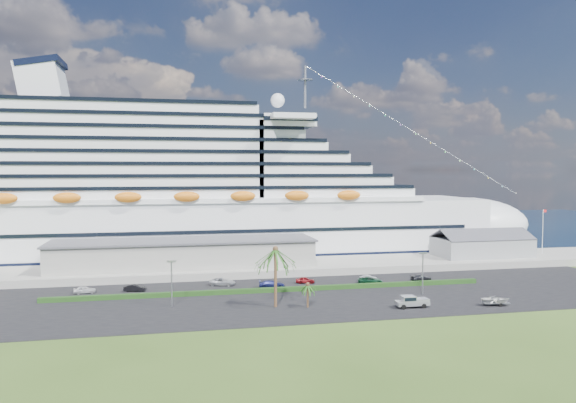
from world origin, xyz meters
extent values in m
plane|color=#324C19|center=(0.00, 0.00, 0.00)|extent=(420.00, 420.00, 0.00)
cube|color=black|center=(0.00, 11.00, 0.06)|extent=(140.00, 38.00, 0.12)
cube|color=gray|center=(0.00, 40.00, 0.90)|extent=(240.00, 20.00, 1.80)
cube|color=black|center=(0.00, 130.00, 0.01)|extent=(420.00, 160.00, 0.02)
cube|color=silver|center=(-20.00, 64.00, 8.00)|extent=(160.00, 30.00, 16.00)
ellipsoid|color=silver|center=(60.00, 64.00, 8.00)|extent=(40.00, 30.00, 16.00)
cube|color=black|center=(-20.00, 64.00, 1.20)|extent=(164.00, 30.60, 2.40)
cube|color=silver|center=(-32.00, 64.00, 29.60)|extent=(128.00, 26.00, 24.80)
cube|color=silver|center=(2.80, 64.00, 37.40)|extent=(14.00, 38.00, 3.20)
cube|color=silver|center=(-60.00, 64.00, 47.00)|extent=(11.58, 14.00, 11.58)
cylinder|color=gray|center=(10.00, 64.00, 48.00)|extent=(0.70, 0.70, 12.00)
ellipsoid|color=orange|center=(-24.00, 48.20, 17.80)|extent=(90.00, 2.40, 2.60)
ellipsoid|color=orange|center=(-24.00, 79.80, 17.80)|extent=(90.00, 2.40, 2.60)
cube|color=black|center=(-20.00, 64.00, 8.80)|extent=(144.00, 30.40, 0.90)
cube|color=gray|center=(-25.00, 40.00, 4.80)|extent=(60.00, 14.00, 6.00)
cube|color=#4C4C54|center=(-25.00, 40.00, 7.90)|extent=(61.00, 15.00, 0.40)
cube|color=gray|center=(52.00, 40.00, 4.20)|extent=(24.00, 12.00, 4.80)
cube|color=#4C4C54|center=(52.00, 37.00, 7.80)|extent=(24.00, 6.31, 2.74)
cube|color=#4C4C54|center=(52.00, 43.00, 7.80)|extent=(24.00, 6.31, 2.74)
cylinder|color=silver|center=(70.00, 40.00, 7.80)|extent=(0.16, 0.16, 12.00)
cube|color=red|center=(70.50, 40.00, 13.40)|extent=(1.00, 0.04, 0.70)
cube|color=black|center=(-8.00, 16.00, 0.57)|extent=(88.00, 1.10, 0.90)
cylinder|color=gray|center=(-28.00, 8.00, 4.12)|extent=(0.24, 0.24, 8.00)
cube|color=gray|center=(-28.00, 8.00, 8.22)|extent=(1.60, 0.35, 0.35)
cylinder|color=gray|center=(20.00, 8.00, 4.12)|extent=(0.24, 0.24, 8.00)
cube|color=gray|center=(20.00, 8.00, 8.22)|extent=(1.60, 0.35, 0.35)
cylinder|color=#47301E|center=(-10.00, 4.00, 5.25)|extent=(0.54, 0.54, 10.50)
sphere|color=#47301E|center=(-10.00, 4.00, 10.50)|extent=(0.98, 0.98, 0.98)
cylinder|color=#47301E|center=(-4.50, 2.50, 2.10)|extent=(0.35, 0.35, 4.20)
sphere|color=#47301E|center=(-4.50, 2.50, 4.20)|extent=(0.73, 0.73, 0.73)
imported|color=silver|center=(-44.76, 22.57, 0.83)|extent=(4.34, 2.12, 1.43)
imported|color=black|center=(-35.18, 22.30, 0.82)|extent=(4.48, 2.50, 1.40)
imported|color=#A1A4AA|center=(-17.49, 24.64, 0.87)|extent=(5.87, 3.87, 1.50)
imported|color=#171C50|center=(-7.74, 20.12, 0.89)|extent=(5.61, 2.96, 1.55)
imported|color=maroon|center=(0.09, 23.13, 0.82)|extent=(4.35, 2.56, 1.39)
imported|color=#A3A6AA|center=(14.24, 22.60, 0.75)|extent=(4.01, 2.07, 1.26)
imported|color=#0C331D|center=(13.53, 19.67, 0.86)|extent=(5.72, 3.51, 1.48)
imported|color=black|center=(25.47, 20.14, 0.81)|extent=(4.84, 2.17, 1.38)
cylinder|color=black|center=(11.49, -2.45, 0.55)|extent=(0.88, 0.33, 0.87)
cylinder|color=black|center=(11.49, -0.38, 0.55)|extent=(0.88, 0.33, 0.87)
cylinder|color=black|center=(15.29, -2.45, 0.55)|extent=(0.88, 0.33, 0.87)
cylinder|color=black|center=(15.29, -0.38, 0.55)|extent=(0.88, 0.33, 0.87)
cube|color=#ACADB3|center=(13.55, -1.42, 0.94)|extent=(5.92, 2.33, 0.76)
cube|color=#ACADB3|center=(15.13, -1.42, 1.37)|extent=(2.66, 2.19, 0.60)
cube|color=#ACADB3|center=(12.79, -1.42, 1.70)|extent=(2.44, 2.13, 1.03)
cube|color=black|center=(12.79, -1.42, 1.80)|extent=(2.23, 2.18, 0.60)
cube|color=#ACADB3|center=(11.05, -1.42, 1.15)|extent=(1.03, 2.09, 0.38)
cube|color=gray|center=(28.80, -3.32, 0.66)|extent=(4.75, 2.42, 0.12)
cylinder|color=gray|center=(26.73, -3.32, 0.66)|extent=(2.15, 0.44, 0.08)
cylinder|color=black|center=(29.19, -4.20, 0.44)|extent=(0.66, 0.32, 0.63)
cylinder|color=black|center=(29.19, -2.43, 0.44)|extent=(0.66, 0.32, 0.63)
imported|color=silver|center=(28.80, -3.32, 1.24)|extent=(5.52, 4.36, 1.03)
camera|label=1|loc=(-28.25, -92.56, 24.38)|focal=35.00mm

